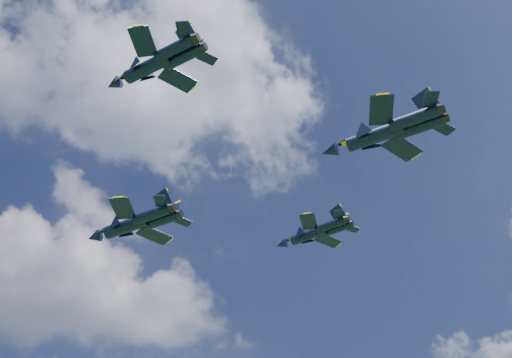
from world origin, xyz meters
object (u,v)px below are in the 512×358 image
object	(u,v)px
jet_right	(306,235)
jet_slot	(371,136)
jet_lead	(124,227)
jet_left	(145,69)

from	to	relation	value
jet_right	jet_slot	distance (m)	23.87
jet_lead	jet_left	size ratio (longest dim) A/B	1.26
jet_slot	jet_right	bearing A→B (deg)	45.09
jet_left	jet_slot	bearing A→B (deg)	-37.69
jet_lead	jet_right	distance (m)	27.84
jet_right	jet_slot	size ratio (longest dim) A/B	0.78
jet_right	jet_slot	world-z (taller)	jet_slot
jet_left	jet_right	xyz separation A→B (m)	(27.60, 28.05, -0.24)
jet_lead	jet_slot	xyz separation A→B (m)	(29.05, -27.10, 0.15)
jet_left	jet_slot	xyz separation A→B (m)	(29.00, 4.23, -0.62)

